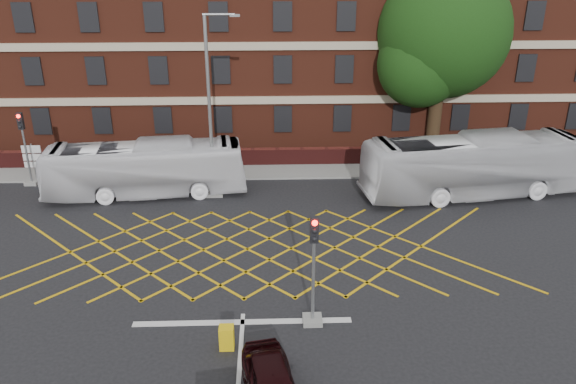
{
  "coord_description": "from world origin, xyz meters",
  "views": [
    {
      "loc": [
        1.08,
        -20.56,
        12.46
      ],
      "look_at": [
        1.84,
        1.5,
        3.03
      ],
      "focal_mm": 35.0,
      "sensor_mm": 36.0,
      "label": 1
    }
  ],
  "objects_px": {
    "traffic_light_far": "(27,156)",
    "deciduous_tree": "(442,42)",
    "car_maroon": "(272,384)",
    "street_lamp": "(212,136)",
    "bus_right": "(474,166)",
    "traffic_light_near": "(313,281)",
    "utility_cabinet": "(227,337)",
    "direction_signs": "(33,158)",
    "bus_left": "(146,169)"
  },
  "relations": [
    {
      "from": "traffic_light_far",
      "to": "deciduous_tree",
      "type": "bearing_deg",
      "value": 12.05
    },
    {
      "from": "traffic_light_far",
      "to": "car_maroon",
      "type": "bearing_deg",
      "value": -51.97
    },
    {
      "from": "car_maroon",
      "to": "street_lamp",
      "type": "height_order",
      "value": "street_lamp"
    },
    {
      "from": "bus_right",
      "to": "car_maroon",
      "type": "bearing_deg",
      "value": 135.93
    },
    {
      "from": "traffic_light_near",
      "to": "utility_cabinet",
      "type": "relative_size",
      "value": 4.97
    },
    {
      "from": "bus_right",
      "to": "deciduous_tree",
      "type": "distance_m",
      "value": 9.54
    },
    {
      "from": "traffic_light_near",
      "to": "direction_signs",
      "type": "bearing_deg",
      "value": 136.5
    },
    {
      "from": "utility_cabinet",
      "to": "car_maroon",
      "type": "bearing_deg",
      "value": -59.02
    },
    {
      "from": "street_lamp",
      "to": "bus_left",
      "type": "bearing_deg",
      "value": 177.35
    },
    {
      "from": "bus_left",
      "to": "traffic_light_far",
      "type": "xyz_separation_m",
      "value": [
        -7.07,
        1.73,
        0.24
      ]
    },
    {
      "from": "deciduous_tree",
      "to": "street_lamp",
      "type": "distance_m",
      "value": 16.31
    },
    {
      "from": "bus_left",
      "to": "bus_right",
      "type": "distance_m",
      "value": 18.02
    },
    {
      "from": "car_maroon",
      "to": "deciduous_tree",
      "type": "xyz_separation_m",
      "value": [
        11.06,
        23.09,
        6.63
      ]
    },
    {
      "from": "deciduous_tree",
      "to": "traffic_light_near",
      "type": "xyz_separation_m",
      "value": [
        -9.55,
        -19.22,
        -5.5
      ]
    },
    {
      "from": "traffic_light_near",
      "to": "utility_cabinet",
      "type": "height_order",
      "value": "traffic_light_near"
    },
    {
      "from": "traffic_light_near",
      "to": "direction_signs",
      "type": "relative_size",
      "value": 1.94
    },
    {
      "from": "bus_left",
      "to": "street_lamp",
      "type": "xyz_separation_m",
      "value": [
        3.77,
        -0.17,
        1.89
      ]
    },
    {
      "from": "utility_cabinet",
      "to": "bus_left",
      "type": "bearing_deg",
      "value": 111.43
    },
    {
      "from": "traffic_light_near",
      "to": "car_maroon",
      "type": "bearing_deg",
      "value": -111.26
    },
    {
      "from": "deciduous_tree",
      "to": "traffic_light_far",
      "type": "bearing_deg",
      "value": -167.95
    },
    {
      "from": "street_lamp",
      "to": "utility_cabinet",
      "type": "height_order",
      "value": "street_lamp"
    },
    {
      "from": "car_maroon",
      "to": "direction_signs",
      "type": "distance_m",
      "value": 23.17
    },
    {
      "from": "deciduous_tree",
      "to": "traffic_light_near",
      "type": "distance_m",
      "value": 22.15
    },
    {
      "from": "car_maroon",
      "to": "deciduous_tree",
      "type": "relative_size",
      "value": 0.31
    },
    {
      "from": "bus_left",
      "to": "bus_right",
      "type": "xyz_separation_m",
      "value": [
        18.0,
        -0.69,
        0.19
      ]
    },
    {
      "from": "bus_left",
      "to": "utility_cabinet",
      "type": "height_order",
      "value": "bus_left"
    },
    {
      "from": "deciduous_tree",
      "to": "street_lamp",
      "type": "height_order",
      "value": "deciduous_tree"
    },
    {
      "from": "traffic_light_far",
      "to": "direction_signs",
      "type": "distance_m",
      "value": 0.84
    },
    {
      "from": "bus_right",
      "to": "utility_cabinet",
      "type": "height_order",
      "value": "bus_right"
    },
    {
      "from": "car_maroon",
      "to": "utility_cabinet",
      "type": "relative_size",
      "value": 4.32
    },
    {
      "from": "bus_right",
      "to": "utility_cabinet",
      "type": "relative_size",
      "value": 14.31
    },
    {
      "from": "traffic_light_far",
      "to": "street_lamp",
      "type": "height_order",
      "value": "street_lamp"
    },
    {
      "from": "deciduous_tree",
      "to": "street_lamp",
      "type": "bearing_deg",
      "value": -152.84
    },
    {
      "from": "street_lamp",
      "to": "direction_signs",
      "type": "relative_size",
      "value": 4.42
    },
    {
      "from": "car_maroon",
      "to": "utility_cabinet",
      "type": "distance_m",
      "value": 2.96
    },
    {
      "from": "bus_right",
      "to": "deciduous_tree",
      "type": "height_order",
      "value": "deciduous_tree"
    },
    {
      "from": "car_maroon",
      "to": "utility_cabinet",
      "type": "bearing_deg",
      "value": 109.91
    },
    {
      "from": "deciduous_tree",
      "to": "utility_cabinet",
      "type": "xyz_separation_m",
      "value": [
        -12.58,
        -20.56,
        -6.83
      ]
    },
    {
      "from": "deciduous_tree",
      "to": "street_lamp",
      "type": "xyz_separation_m",
      "value": [
        -14.1,
        -7.24,
        -3.85
      ]
    },
    {
      "from": "car_maroon",
      "to": "street_lamp",
      "type": "distance_m",
      "value": 16.38
    },
    {
      "from": "deciduous_tree",
      "to": "utility_cabinet",
      "type": "relative_size",
      "value": 13.99
    },
    {
      "from": "direction_signs",
      "to": "utility_cabinet",
      "type": "distance_m",
      "value": 20.24
    },
    {
      "from": "deciduous_tree",
      "to": "bus_left",
      "type": "bearing_deg",
      "value": -158.44
    },
    {
      "from": "bus_left",
      "to": "car_maroon",
      "type": "relative_size",
      "value": 2.94
    },
    {
      "from": "bus_right",
      "to": "direction_signs",
      "type": "xyz_separation_m",
      "value": [
        -25.1,
        3.17,
        -0.34
      ]
    },
    {
      "from": "bus_left",
      "to": "bus_right",
      "type": "bearing_deg",
      "value": -98.09
    },
    {
      "from": "bus_right",
      "to": "traffic_light_near",
      "type": "distance_m",
      "value": 15.0
    },
    {
      "from": "bus_right",
      "to": "street_lamp",
      "type": "relative_size",
      "value": 1.27
    },
    {
      "from": "traffic_light_near",
      "to": "traffic_light_far",
      "type": "bearing_deg",
      "value": 137.95
    },
    {
      "from": "bus_right",
      "to": "traffic_light_near",
      "type": "relative_size",
      "value": 2.88
    }
  ]
}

